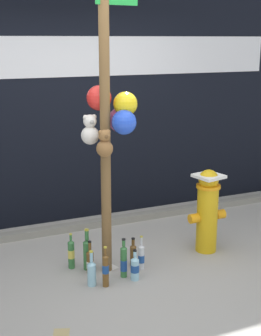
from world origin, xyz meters
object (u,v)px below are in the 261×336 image
Objects in this scene: bottle_1 at (90,261)px; bottle_7 at (133,254)px; fire_hydrant at (207,209)px; memorial_post at (109,98)px; bottle_2 at (135,268)px; bottle_0 at (92,272)px; bottle_3 at (87,253)px; bottle_6 at (141,257)px; bottle_5 at (106,269)px; bottle_8 at (124,262)px; bottle_4 at (71,254)px.

bottle_1 is 0.44m from bottle_7.
bottle_1 is (-1.28, -0.00, -0.34)m from fire_hydrant.
memorial_post is 9.86× the size of bottle_2.
memorial_post is 1.57m from bottle_0.
memorial_post is 8.98× the size of bottle_1.
bottle_3 reaches higher than bottle_0.
bottle_7 is at bearing -12.49° from bottle_3.
fire_hydrant is at bearing 0.79° from bottle_7.
bottle_3 reaches higher than bottle_1.
bottle_6 is at bearing -171.67° from fire_hydrant.
bottle_6 is 1.20× the size of bottle_7.
bottle_5 is at bearing -30.41° from bottle_0.
bottle_8 is at bearing -36.14° from bottle_1.
bottle_4 reaches higher than bottle_7.
bottle_3 is at bearing 157.00° from bottle_6.
bottle_7 is (-0.84, -0.01, -0.34)m from fire_hydrant.
bottle_5 is 0.49m from bottle_7.
fire_hydrant is 2.31× the size of bottle_8.
fire_hydrant reaches higher than bottle_7.
bottle_2 is 0.12m from bottle_8.
bottle_6 reaches higher than bottle_0.
bottle_5 is at bearing -69.04° from bottle_4.
bottle_7 is at bearing 23.85° from bottle_0.
bottle_1 is 0.22m from bottle_4.
memorial_post is 1.55m from bottle_4.
memorial_post reaches higher than bottle_7.
bottle_0 reaches higher than bottle_7.
bottle_2 is (0.40, -0.06, -0.01)m from bottle_0.
fire_hydrant is 1.33m from bottle_1.
fire_hydrant is 2.97× the size of bottle_2.
memorial_post is at bearing 102.62° from bottle_8.
bottle_6 is (0.61, -0.29, -0.02)m from bottle_4.
memorial_post is 1.55m from bottle_1.
bottle_6 is at bearing -24.94° from bottle_4.
fire_hydrant is 2.58× the size of bottle_6.
bottle_5 is at bearing -157.31° from bottle_6.
memorial_post reaches higher than bottle_3.
bottle_2 is at bearing -52.69° from bottle_8.
fire_hydrant is 1.46m from bottle_4.
bottle_4 is 0.60m from bottle_7.
bottle_8 is (-0.07, 0.09, 0.03)m from bottle_2.
bottle_4 is at bearing 110.96° from bottle_5.
bottle_3 is 1.44× the size of bottle_7.
bottle_7 is (0.51, 0.22, -0.01)m from bottle_0.
bottle_6 is (0.48, -0.11, 0.01)m from bottle_1.
bottle_5 is 1.35× the size of bottle_7.
bottle_0 is at bearing 171.81° from bottle_2.
bottle_6 is 0.23m from bottle_8.
bottle_1 is at bearing -91.51° from bottle_3.
bottle_5 is (-0.29, -0.01, 0.04)m from bottle_2.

